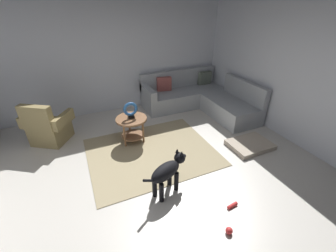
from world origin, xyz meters
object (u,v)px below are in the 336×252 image
object	(u,v)px
dog_toy_ball	(229,231)
dog_bed_mat	(250,145)
side_table	(132,124)
sectional_couch	(200,98)
armchair	(48,128)
torus_sculpture	(131,110)
dog_toy_rope	(232,205)
dog	(168,171)

from	to	relation	value
dog_toy_ball	dog_bed_mat	bearing A→B (deg)	41.26
side_table	dog_bed_mat	bearing A→B (deg)	-28.48
sectional_couch	armchair	xyz separation A→B (m)	(-3.56, -0.15, 0.03)
torus_sculpture	dog_bed_mat	distance (m)	2.42
armchair	dog_bed_mat	world-z (taller)	armchair
sectional_couch	armchair	size ratio (longest dim) A/B	2.26
side_table	dog_toy_rope	bearing A→B (deg)	-69.67
armchair	dog_bed_mat	xyz separation A→B (m)	(3.56, -1.79, -0.28)
side_table	dog_toy_ball	bearing A→B (deg)	-78.46
dog_bed_mat	dog_toy_rope	xyz separation A→B (m)	(-1.25, -1.04, -0.02)
armchair	dog	xyz separation A→B (m)	(1.61, -2.19, 0.05)
armchair	side_table	bearing A→B (deg)	8.91
sectional_couch	torus_sculpture	world-z (taller)	sectional_couch
side_table	dog	world-z (taller)	dog
armchair	dog_toy_ball	xyz separation A→B (m)	(2.02, -3.14, -0.28)
dog_bed_mat	dog	size ratio (longest dim) A/B	0.99
torus_sculpture	dog_toy_ball	distance (m)	2.60
armchair	torus_sculpture	world-z (taller)	armchair
dog	dog_toy_rope	size ratio (longest dim) A/B	4.98
sectional_couch	torus_sculpture	distance (m)	2.25
sectional_couch	dog_toy_ball	bearing A→B (deg)	-115.15
armchair	dog	distance (m)	2.72
armchair	torus_sculpture	distance (m)	1.71
torus_sculpture	dog_bed_mat	bearing A→B (deg)	-28.48
side_table	torus_sculpture	xyz separation A→B (m)	(0.00, 0.00, 0.29)
dog_toy_rope	sectional_couch	bearing A→B (deg)	67.28
side_table	dog_toy_ball	xyz separation A→B (m)	(0.50, -2.46, -0.37)
dog_toy_ball	dog	bearing A→B (deg)	113.15
dog_bed_mat	dog	distance (m)	2.02
dog_bed_mat	dog	bearing A→B (deg)	-168.26
torus_sculpture	dog_toy_ball	bearing A→B (deg)	-78.46
side_table	dog_toy_rope	xyz separation A→B (m)	(0.80, -2.15, -0.39)
side_table	dog	distance (m)	1.52
armchair	torus_sculpture	xyz separation A→B (m)	(1.52, -0.68, 0.39)
sectional_couch	side_table	world-z (taller)	sectional_couch
armchair	dog_toy_rope	world-z (taller)	armchair
dog_toy_ball	torus_sculpture	bearing A→B (deg)	101.54
torus_sculpture	dog_toy_rope	size ratio (longest dim) A/B	2.02
torus_sculpture	dog	xyz separation A→B (m)	(0.10, -1.51, -0.33)
side_table	dog	xyz separation A→B (m)	(0.10, -1.51, -0.04)
torus_sculpture	dog_toy_rope	distance (m)	2.40
sectional_couch	dog_toy_rope	world-z (taller)	sectional_couch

